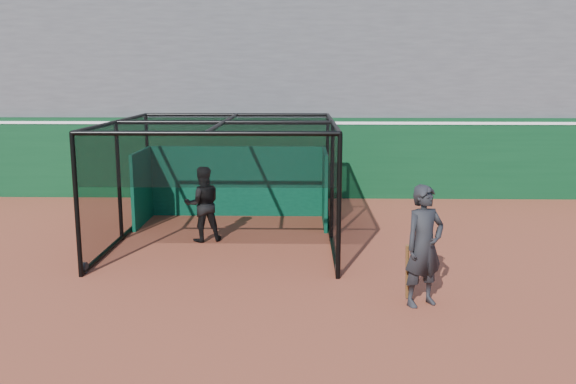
{
  "coord_description": "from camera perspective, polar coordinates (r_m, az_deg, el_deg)",
  "views": [
    {
      "loc": [
        0.97,
        -10.36,
        3.76
      ],
      "look_at": [
        0.69,
        2.0,
        1.4
      ],
      "focal_mm": 38.0,
      "sensor_mm": 36.0,
      "label": 1
    }
  ],
  "objects": [
    {
      "name": "batting_cage",
      "position": [
        14.01,
        -5.9,
        0.91
      ],
      "size": [
        4.98,
        5.44,
        2.74
      ],
      "color": "black",
      "rests_on": "ground"
    },
    {
      "name": "grandstand",
      "position": [
        22.67,
        -1.2,
        12.62
      ],
      "size": [
        50.0,
        7.85,
        8.95
      ],
      "color": "#4C4C4F",
      "rests_on": "ground"
    },
    {
      "name": "batter",
      "position": [
        14.11,
        -7.99,
        -1.12
      ],
      "size": [
        1.0,
        0.88,
        1.74
      ],
      "primitive_type": "imported",
      "rotation": [
        0.0,
        0.0,
        3.45
      ],
      "color": "black",
      "rests_on": "ground"
    },
    {
      "name": "ground",
      "position": [
        11.07,
        -3.88,
        -9.08
      ],
      "size": [
        120.0,
        120.0,
        0.0
      ],
      "primitive_type": "plane",
      "color": "brown",
      "rests_on": "ground"
    },
    {
      "name": "outfield_wall",
      "position": [
        19.05,
        -1.65,
        3.35
      ],
      "size": [
        50.0,
        0.5,
        2.5
      ],
      "color": "#093418",
      "rests_on": "ground"
    },
    {
      "name": "on_deck_player",
      "position": [
        10.29,
        12.61,
        -4.96
      ],
      "size": [
        0.88,
        0.78,
        2.03
      ],
      "color": "black",
      "rests_on": "ground"
    }
  ]
}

